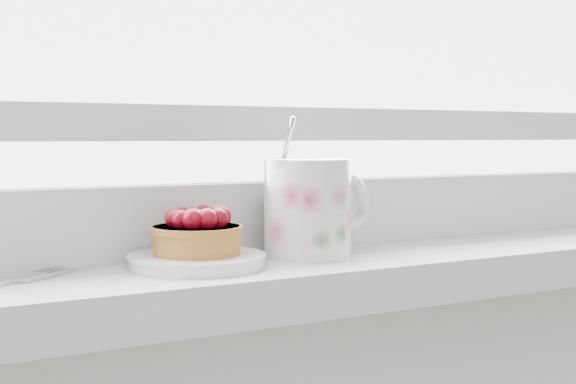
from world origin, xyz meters
TOP-DOWN VIEW (x-y plane):
  - saucer at (-0.04, 1.89)m, footprint 0.12×0.12m
  - raspberry_tart at (-0.04, 1.89)m, footprint 0.08×0.08m
  - floral_mug at (0.08, 1.89)m, footprint 0.13×0.09m

SIDE VIEW (x-z plane):
  - saucer at x=-0.04m, z-range 0.94..0.95m
  - raspberry_tart at x=-0.04m, z-range 0.95..0.99m
  - floral_mug at x=0.08m, z-range 0.92..1.06m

